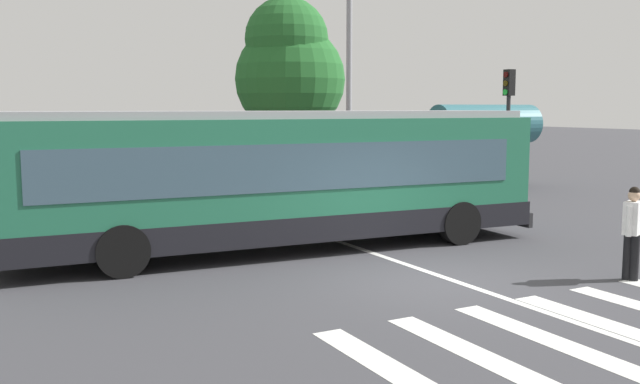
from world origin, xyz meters
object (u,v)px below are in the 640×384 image
object	(u,v)px
parked_car_black	(75,182)
city_transit_bus	(279,178)
parked_car_red	(239,174)
background_tree_right	(289,68)
parked_car_silver	(161,177)
twin_arm_street_lamp	(349,15)
traffic_light_far_corner	(508,112)
bus_stop_shelter	(485,126)
pedestrian_crossing_street	(633,228)

from	to	relation	value
parked_car_black	city_transit_bus	bearing A→B (deg)	-72.91
parked_car_red	background_tree_right	xyz separation A→B (m)	(3.90, 4.00, 4.05)
parked_car_silver	twin_arm_street_lamp	world-z (taller)	twin_arm_street_lamp
parked_car_red	background_tree_right	bearing A→B (deg)	45.69
parked_car_silver	twin_arm_street_lamp	size ratio (longest dim) A/B	0.43
twin_arm_street_lamp	background_tree_right	bearing A→B (deg)	84.35
traffic_light_far_corner	bus_stop_shelter	bearing A→B (deg)	62.73
city_transit_bus	bus_stop_shelter	distance (m)	14.40
pedestrian_crossing_street	parked_car_silver	xyz separation A→B (m)	(-4.49, 15.25, -0.20)
pedestrian_crossing_street	parked_car_red	xyz separation A→B (m)	(-1.75, 14.93, -0.20)
city_transit_bus	bus_stop_shelter	size ratio (longest dim) A/B	2.60
pedestrian_crossing_street	bus_stop_shelter	distance (m)	15.17
parked_car_red	twin_arm_street_lamp	size ratio (longest dim) A/B	0.44
parked_car_black	background_tree_right	bearing A→B (deg)	23.12
parked_car_red	parked_car_black	bearing A→B (deg)	-179.25
city_transit_bus	pedestrian_crossing_street	size ratio (longest dim) A/B	7.08
parked_car_black	background_tree_right	world-z (taller)	background_tree_right
pedestrian_crossing_street	background_tree_right	size ratio (longest dim) A/B	0.22
city_transit_bus	twin_arm_street_lamp	world-z (taller)	twin_arm_street_lamp
parked_car_red	traffic_light_far_corner	size ratio (longest dim) A/B	1.04
bus_stop_shelter	twin_arm_street_lamp	size ratio (longest dim) A/B	0.45
parked_car_black	twin_arm_street_lamp	size ratio (longest dim) A/B	0.44
city_transit_bus	background_tree_right	bearing A→B (deg)	63.56
parked_car_silver	background_tree_right	xyz separation A→B (m)	(6.64, 3.68, 4.05)
parked_car_black	traffic_light_far_corner	size ratio (longest dim) A/B	1.05
parked_car_black	traffic_light_far_corner	bearing A→B (deg)	-19.15
pedestrian_crossing_street	traffic_light_far_corner	world-z (taller)	traffic_light_far_corner
parked_car_red	pedestrian_crossing_street	bearing A→B (deg)	-83.31
traffic_light_far_corner	twin_arm_street_lamp	distance (m)	6.44
bus_stop_shelter	background_tree_right	distance (m)	8.60
parked_car_black	twin_arm_street_lamp	world-z (taller)	twin_arm_street_lamp
pedestrian_crossing_street	parked_car_red	world-z (taller)	pedestrian_crossing_street
city_transit_bus	traffic_light_far_corner	bearing A→B (deg)	22.76
parked_car_silver	twin_arm_street_lamp	bearing A→B (deg)	-21.92
traffic_light_far_corner	bus_stop_shelter	world-z (taller)	traffic_light_far_corner
background_tree_right	pedestrian_crossing_street	bearing A→B (deg)	-96.49
city_transit_bus	parked_car_red	distance (m)	9.84
parked_car_red	traffic_light_far_corner	world-z (taller)	traffic_light_far_corner
parked_car_silver	bus_stop_shelter	size ratio (longest dim) A/B	0.97
twin_arm_street_lamp	bus_stop_shelter	bearing A→B (deg)	0.93
bus_stop_shelter	twin_arm_street_lamp	xyz separation A→B (m)	(-6.27, -0.10, 3.86)
background_tree_right	twin_arm_street_lamp	bearing A→B (deg)	-95.65
city_transit_bus	bus_stop_shelter	xyz separation A→B (m)	(12.33, 7.40, 0.83)
background_tree_right	city_transit_bus	bearing A→B (deg)	-116.44
background_tree_right	parked_car_silver	bearing A→B (deg)	-151.03
city_transit_bus	pedestrian_crossing_street	distance (m)	7.16
bus_stop_shelter	parked_car_silver	bearing A→B (deg)	169.29
pedestrian_crossing_street	parked_car_red	distance (m)	15.03
background_tree_right	parked_car_black	bearing A→B (deg)	-156.88
parked_car_red	bus_stop_shelter	world-z (taller)	bus_stop_shelter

